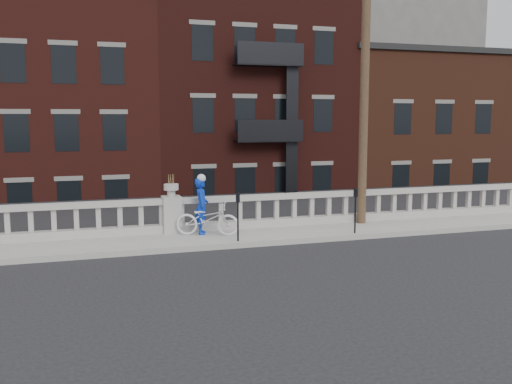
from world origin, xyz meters
The scene contains 10 objects.
ground centered at (0.00, 0.00, 0.00)m, with size 120.00×120.00×0.00m, color black.
sidewalk centered at (0.00, 3.00, 0.07)m, with size 32.00×2.20×0.15m, color gray.
balustrade centered at (0.00, 3.95, 0.64)m, with size 28.00×0.34×1.03m.
planter_pedestal centered at (0.00, 3.95, 0.83)m, with size 0.55×0.55×1.76m.
lower_level centered at (0.56, 23.04, 2.63)m, with size 80.00×44.00×20.80m.
utility_pole centered at (6.20, 3.60, 5.24)m, with size 1.60×0.28×10.00m.
parking_meter_b centered at (1.56, 2.15, 1.00)m, with size 0.10×0.09×1.36m.
parking_meter_c centered at (5.21, 2.15, 1.00)m, with size 0.10×0.09×1.36m.
bicycle centered at (0.93, 3.20, 0.64)m, with size 0.65×1.86×0.98m, color silver.
cyclist centered at (0.82, 3.46, 0.99)m, with size 0.61×0.40×1.68m, color #0B2FB3.
Camera 1 is at (-2.73, -12.94, 3.59)m, focal length 40.00 mm.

